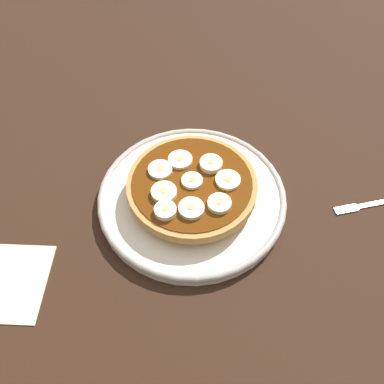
{
  "coord_description": "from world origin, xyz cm",
  "views": [
    {
      "loc": [
        -35.57,
        8.84,
        50.08
      ],
      "look_at": [
        0.0,
        0.0,
        2.25
      ],
      "focal_mm": 39.24,
      "sensor_mm": 36.0,
      "label": 1
    }
  ],
  "objects": [
    {
      "name": "plate",
      "position": [
        0.0,
        0.0,
        1.02
      ],
      "size": [
        27.43,
        27.43,
        1.89
      ],
      "color": "silver",
      "rests_on": "ground_plane"
    },
    {
      "name": "napkin",
      "position": [
        -6.74,
        26.68,
        0.15
      ],
      "size": [
        13.67,
        13.67,
        0.3
      ],
      "primitive_type": "cube",
      "rotation": [
        0.0,
        0.0,
        -0.29
      ],
      "color": "beige",
      "rests_on": "ground_plane"
    },
    {
      "name": "banana_slice_7",
      "position": [
        -4.77,
        -2.56,
        4.93
      ],
      "size": [
        3.2,
        3.2,
        0.93
      ],
      "color": "#FBF4B4",
      "rests_on": "pancake_stack"
    },
    {
      "name": "banana_slice_2",
      "position": [
        -1.11,
        -4.87,
        4.82
      ],
      "size": [
        3.54,
        3.54,
        0.72
      ],
      "color": "#F8F1BA",
      "rests_on": "pancake_stack"
    },
    {
      "name": "pancake_stack",
      "position": [
        0.42,
        -0.31,
        3.13
      ],
      "size": [
        18.41,
        18.41,
        3.08
      ],
      "color": "#AA6A28",
      "rests_on": "plate"
    },
    {
      "name": "banana_slice_6",
      "position": [
        -1.18,
        4.22,
        4.95
      ],
      "size": [
        3.53,
        3.53,
        0.98
      ],
      "color": "#ECF2B8",
      "rests_on": "pancake_stack"
    },
    {
      "name": "banana_slice_4",
      "position": [
        -4.64,
        1.25,
        4.9
      ],
      "size": [
        3.48,
        3.48,
        0.88
      ],
      "color": "#F1E1C2",
      "rests_on": "pancake_stack"
    },
    {
      "name": "fork",
      "position": [
        -7.0,
        -25.34,
        0.25
      ],
      "size": [
        1.33,
        13.02,
        0.5
      ],
      "color": "silver",
      "rests_on": "ground_plane"
    },
    {
      "name": "banana_slice_5",
      "position": [
        4.17,
        0.72,
        4.82
      ],
      "size": [
        3.54,
        3.54,
        0.72
      ],
      "color": "#F2EEC5",
      "rests_on": "pancake_stack"
    },
    {
      "name": "banana_slice_0",
      "position": [
        0.05,
        0.25,
        4.81
      ],
      "size": [
        2.97,
        2.97,
        0.69
      ],
      "color": "#FBE6BC",
      "rests_on": "pancake_stack"
    },
    {
      "name": "ground_plane",
      "position": [
        0.0,
        0.0,
        -1.5
      ],
      "size": [
        140.0,
        140.0,
        3.0
      ],
      "primitive_type": "cube",
      "color": "black"
    },
    {
      "name": "banana_slice_1",
      "position": [
        2.21,
        -3.35,
        4.98
      ],
      "size": [
        3.27,
        3.27,
        1.05
      ],
      "color": "beige",
      "rests_on": "pancake_stack"
    },
    {
      "name": "banana_slice_8",
      "position": [
        -4.2,
        4.65,
        4.99
      ],
      "size": [
        2.96,
        2.96,
        1.07
      ],
      "color": "#FAE9BF",
      "rests_on": "pancake_stack"
    },
    {
      "name": "banana_slice_3",
      "position": [
        3.05,
        3.91,
        4.82
      ],
      "size": [
        3.48,
        3.48,
        0.71
      ],
      "color": "#F8E6C5",
      "rests_on": "pancake_stack"
    }
  ]
}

